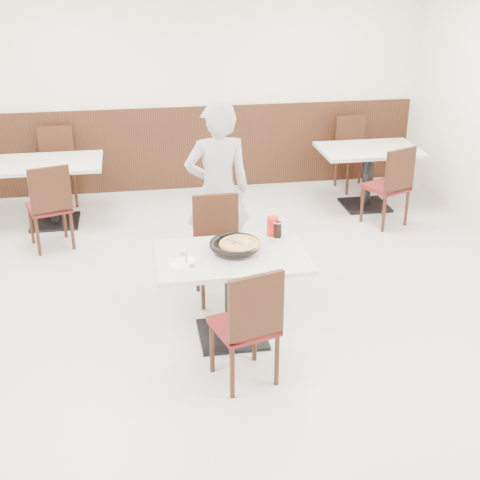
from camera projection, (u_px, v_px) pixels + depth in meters
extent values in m
plane|color=#B3B2AD|center=(237.00, 315.00, 5.91)|extent=(7.00, 7.00, 0.00)
cube|color=silver|center=(192.00, 83.00, 8.50)|extent=(6.00, 0.04, 2.80)
cube|color=silver|center=(410.00, 475.00, 2.18)|extent=(6.00, 0.04, 2.80)
cube|color=black|center=(194.00, 148.00, 8.83)|extent=(5.90, 0.03, 1.10)
cylinder|color=black|center=(234.00, 249.00, 5.35)|extent=(0.12, 0.12, 0.04)
cylinder|color=black|center=(235.00, 247.00, 5.31)|extent=(0.38, 0.38, 0.01)
cylinder|color=gold|center=(240.00, 246.00, 5.29)|extent=(0.35, 0.35, 0.02)
cube|color=white|center=(234.00, 240.00, 5.33)|extent=(0.10, 0.11, 0.00)
cube|color=white|center=(180.00, 265.00, 5.11)|extent=(0.18, 0.18, 0.00)
cylinder|color=white|center=(186.00, 261.00, 5.16)|extent=(0.18, 0.18, 0.01)
cube|color=white|center=(186.00, 259.00, 5.18)|extent=(0.03, 0.17, 0.00)
cylinder|color=black|center=(278.00, 230.00, 5.58)|extent=(0.08, 0.08, 0.13)
cylinder|color=red|center=(273.00, 226.00, 5.62)|extent=(0.11, 0.11, 0.16)
imported|color=#A0A1A5|center=(218.00, 191.00, 6.33)|extent=(0.65, 0.45, 1.72)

